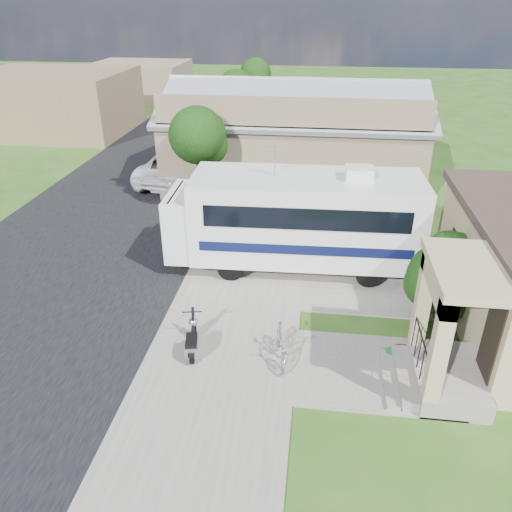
# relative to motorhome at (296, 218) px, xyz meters

# --- Properties ---
(ground) EXTENTS (120.00, 120.00, 0.00)m
(ground) POSITION_rel_motorhome_xyz_m (-0.64, -4.38, -1.87)
(ground) COLOR #244913
(street_slab) EXTENTS (9.00, 80.00, 0.02)m
(street_slab) POSITION_rel_motorhome_xyz_m (-8.14, 5.62, -1.86)
(street_slab) COLOR black
(street_slab) RESTS_ON ground
(sidewalk_slab) EXTENTS (4.00, 80.00, 0.06)m
(sidewalk_slab) POSITION_rel_motorhome_xyz_m (-1.64, 5.62, -1.84)
(sidewalk_slab) COLOR slate
(sidewalk_slab) RESTS_ON ground
(driveway_slab) EXTENTS (7.00, 6.00, 0.05)m
(driveway_slab) POSITION_rel_motorhome_xyz_m (0.86, 0.12, -1.84)
(driveway_slab) COLOR slate
(driveway_slab) RESTS_ON ground
(walk_slab) EXTENTS (4.00, 3.00, 0.05)m
(walk_slab) POSITION_rel_motorhome_xyz_m (2.36, -5.38, -1.84)
(walk_slab) COLOR slate
(walk_slab) RESTS_ON ground
(warehouse) EXTENTS (12.50, 8.40, 5.04)m
(warehouse) POSITION_rel_motorhome_xyz_m (-0.64, 9.59, 0.12)
(warehouse) COLOR brown
(warehouse) RESTS_ON ground
(distant_bldg_far) EXTENTS (10.00, 8.00, 4.00)m
(distant_bldg_far) POSITION_rel_motorhome_xyz_m (-17.64, 17.62, 0.13)
(distant_bldg_far) COLOR brown
(distant_bldg_far) RESTS_ON ground
(distant_bldg_near) EXTENTS (8.00, 7.00, 3.20)m
(distant_bldg_near) POSITION_rel_motorhome_xyz_m (-15.64, 29.62, -0.27)
(distant_bldg_near) COLOR brown
(distant_bldg_near) RESTS_ON ground
(street_tree_a) EXTENTS (2.44, 2.40, 4.58)m
(street_tree_a) POSITION_rel_motorhome_xyz_m (-4.34, 4.68, 1.38)
(street_tree_a) COLOR black
(street_tree_a) RESTS_ON ground
(street_tree_b) EXTENTS (2.44, 2.40, 4.73)m
(street_tree_b) POSITION_rel_motorhome_xyz_m (-4.34, 14.68, 1.52)
(street_tree_b) COLOR black
(street_tree_b) RESTS_ON ground
(street_tree_c) EXTENTS (2.44, 2.40, 4.42)m
(street_tree_c) POSITION_rel_motorhome_xyz_m (-4.34, 23.68, 1.24)
(street_tree_c) COLOR black
(street_tree_c) RESTS_ON ground
(motorhome) EXTENTS (8.57, 2.99, 4.35)m
(motorhome) POSITION_rel_motorhome_xyz_m (0.00, 0.00, 0.00)
(motorhome) COLOR silver
(motorhome) RESTS_ON ground
(shrub) EXTENTS (2.31, 2.21, 2.84)m
(shrub) POSITION_rel_motorhome_xyz_m (4.46, -2.63, -0.41)
(shrub) COLOR black
(shrub) RESTS_ON ground
(scooter) EXTENTS (0.62, 1.51, 1.00)m
(scooter) POSITION_rel_motorhome_xyz_m (-2.41, -5.26, -1.42)
(scooter) COLOR black
(scooter) RESTS_ON ground
(bicycle) EXTENTS (0.77, 1.70, 0.98)m
(bicycle) POSITION_rel_motorhome_xyz_m (-0.05, -5.27, -1.38)
(bicycle) COLOR #9E9EA5
(bicycle) RESTS_ON ground
(pickup_truck) EXTENTS (3.45, 6.22, 1.65)m
(pickup_truck) POSITION_rel_motorhome_xyz_m (-6.50, 8.50, -1.05)
(pickup_truck) COLOR white
(pickup_truck) RESTS_ON ground
(van) EXTENTS (2.79, 6.57, 1.89)m
(van) POSITION_rel_motorhome_xyz_m (-7.41, 15.85, -0.92)
(van) COLOR white
(van) RESTS_ON ground
(garden_hose) EXTENTS (0.35, 0.35, 0.16)m
(garden_hose) POSITION_rel_motorhome_xyz_m (2.88, -4.69, -1.79)
(garden_hose) COLOR #156B2E
(garden_hose) RESTS_ON ground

